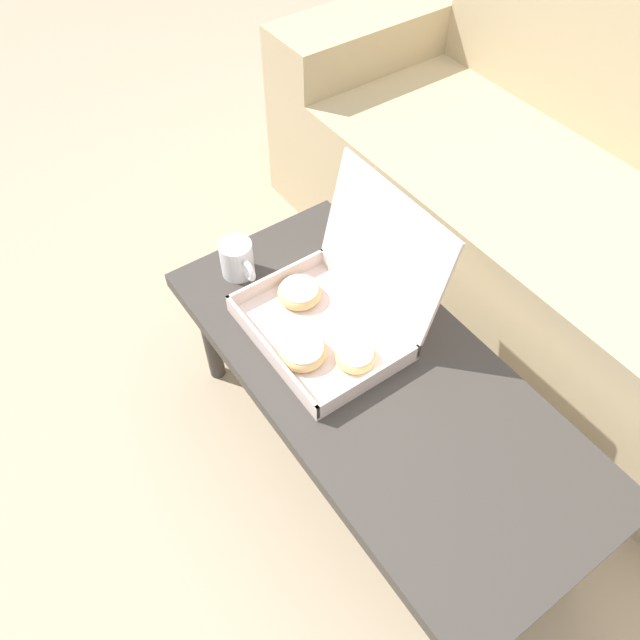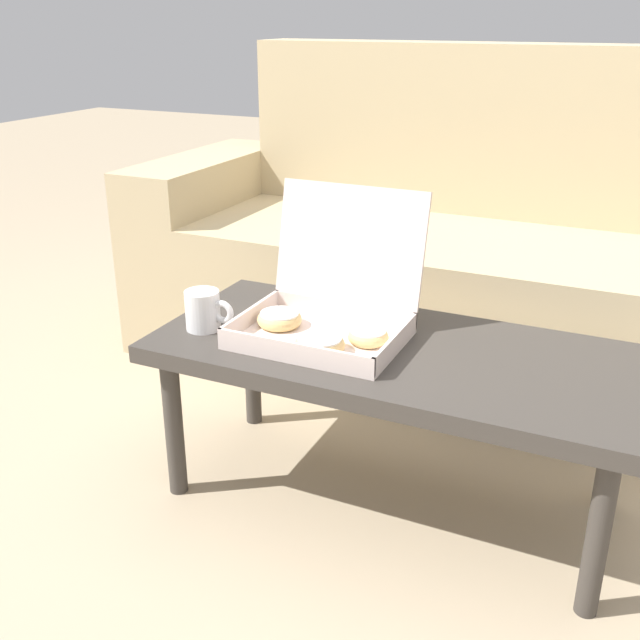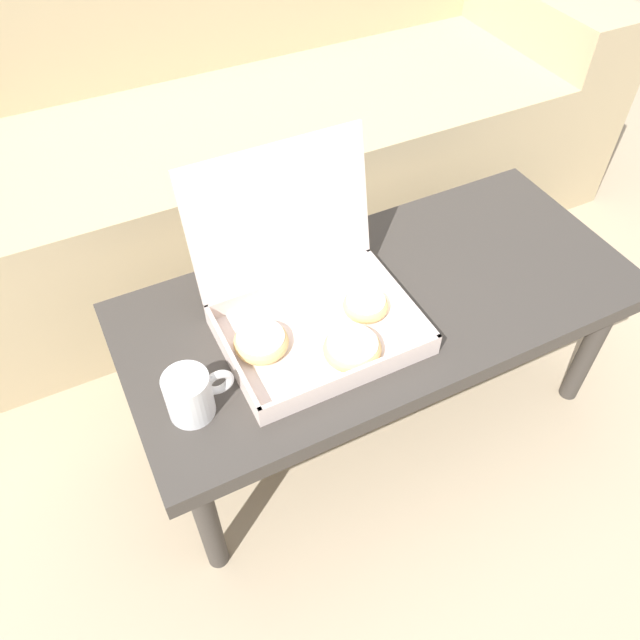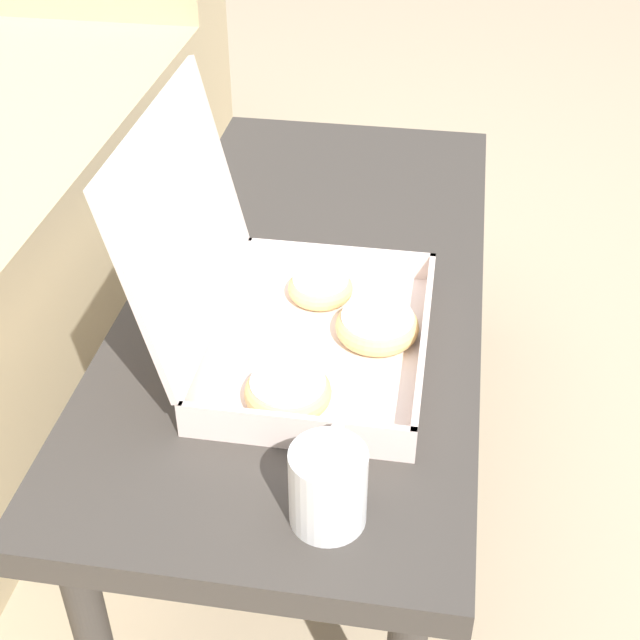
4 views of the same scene
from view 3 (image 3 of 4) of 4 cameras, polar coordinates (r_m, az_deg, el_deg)
ground_plane at (r=1.62m, az=3.75°, el=-6.67°), size 12.00×12.00×0.00m
couch at (r=1.93m, az=-7.72°, el=16.88°), size 2.23×0.77×1.00m
coffee_table at (r=1.32m, az=5.61°, el=0.76°), size 1.07×0.49×0.40m
pastry_box at (r=1.18m, az=-0.74°, el=1.33°), size 0.37×0.34×0.32m
coffee_mug at (r=1.09m, az=-11.72°, el=-6.70°), size 0.12×0.08×0.09m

